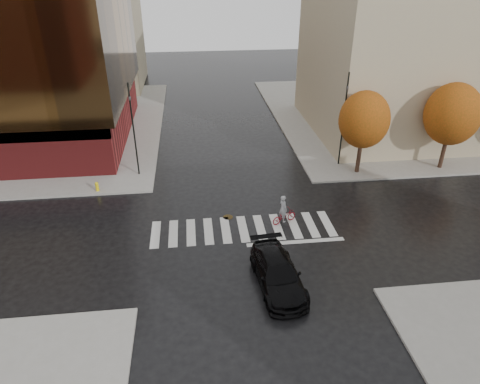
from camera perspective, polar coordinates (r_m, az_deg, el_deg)
The scene contains 14 objects.
ground at distance 26.86m, azimuth 0.54°, elevation -5.52°, with size 120.00×120.00×0.00m, color black.
sidewalk_nw at distance 49.07m, azimuth -28.26°, elevation 7.44°, with size 30.00×30.00×0.15m, color gray.
sidewalk_ne at distance 51.42m, azimuth 21.63°, elevation 9.73°, with size 30.00×30.00×0.15m, color gray.
crosswalk at distance 27.27m, azimuth 0.41°, elevation -4.92°, with size 12.00×3.00×0.01m, color silver.
building_ne_tan at distance 44.17m, azimuth 21.32°, elevation 19.18°, with size 16.00×16.00×18.00m, color tan.
building_nw_far at distance 60.67m, azimuth -20.81°, elevation 22.39°, with size 14.00×12.00×20.00m, color tan.
tree_ne_a at distance 33.82m, azimuth 16.23°, elevation 9.22°, with size 3.80×3.80×6.50m.
tree_ne_b at distance 36.99m, azimuth 26.48°, elevation 9.26°, with size 4.20×4.20×6.89m.
sedan at distance 22.64m, azimuth 5.05°, elevation -10.74°, with size 2.15×5.28×1.53m, color black.
cyclist at distance 27.69m, azimuth 5.85°, elevation -2.87°, with size 1.84×1.24×1.98m.
traffic_light_nw at distance 33.16m, azimuth -14.09°, elevation 8.75°, with size 0.18×0.15×7.22m.
traffic_light_ne at distance 34.86m, azimuth 13.74°, elevation 10.13°, with size 0.16×0.19×7.53m.
fire_hydrant at distance 32.83m, azimuth -18.53°, elevation 0.77°, with size 0.25×0.25×0.71m.
manhole at distance 28.45m, azimuth -1.63°, elevation -3.36°, with size 0.66×0.66×0.01m, color #433318.
Camera 1 is at (-2.82, -22.01, 15.13)m, focal length 32.00 mm.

